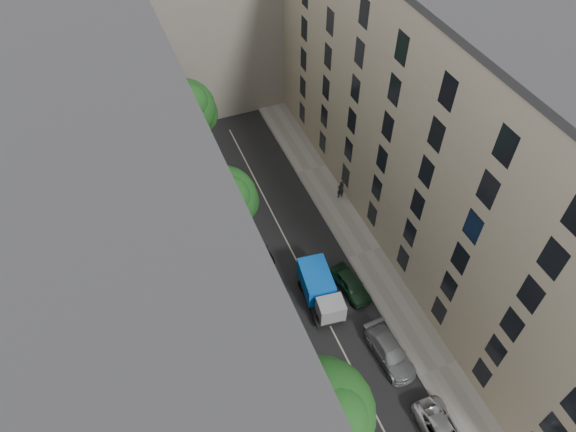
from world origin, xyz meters
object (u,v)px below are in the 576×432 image
car_left_1 (334,419)px  pedestrian (341,189)px  car_left_2 (303,368)px  car_right_1 (390,352)px  tarp_truck (320,289)px  car_left_3 (261,284)px  lamp_post (297,364)px  car_left_5 (228,187)px  tree_near (322,415)px  car_left_4 (256,247)px  tree_far (188,111)px  tree_mid (225,201)px  car_right_2 (350,284)px

car_left_1 → pedestrian: size_ratio=2.22×
car_left_2 → car_right_1: (6.08, -1.11, -0.07)m
tarp_truck → car_left_3: 4.61m
car_left_3 → lamp_post: bearing=-101.5°
pedestrian → car_left_3: bearing=29.6°
car_left_2 → car_left_5: car_left_5 is taller
car_left_5 → tree_near: tree_near is taller
car_left_2 → tree_near: bearing=-111.9°
car_left_4 → tree_far: bearing=91.0°
tarp_truck → tree_near: bearing=-107.6°
lamp_post → pedestrian: size_ratio=3.07×
car_left_4 → tree_far: 13.76m
car_right_1 → tree_mid: 16.29m
car_left_2 → car_left_4: car_left_2 is taller
tree_near → car_left_1: bearing=37.1°
car_left_4 → lamp_post: 12.62m
car_left_1 → car_left_4: size_ratio=0.99×
car_left_3 → tree_near: (-0.90, -12.79, 5.46)m
car_right_1 → pedestrian: pedestrian is taller
car_left_3 → tree_near: size_ratio=0.50×
tarp_truck → tree_near: tree_near is taller
car_right_1 → car_left_4: bearing=111.4°
tree_near → tree_mid: size_ratio=1.15×
car_right_1 → tarp_truck: bearing=109.6°
tree_near → tree_far: (-0.04, 28.85, 0.17)m
tarp_truck → car_left_1: size_ratio=1.27×
car_left_3 → car_right_1: size_ratio=0.96×
car_left_2 → lamp_post: bearing=-142.5°
tree_near → pedestrian: bearing=60.9°
tree_mid → tree_near: bearing=-90.0°
car_left_1 → lamp_post: size_ratio=0.72×
car_left_5 → pedestrian: 10.19m
car_left_4 → car_right_2: car_left_4 is taller
car_left_5 → lamp_post: lamp_post is taller
car_right_1 → pedestrian: (3.60, 15.48, 0.41)m
car_left_3 → tree_far: size_ratio=0.50×
car_left_1 → car_left_5: 22.65m
car_left_5 → car_right_1: (5.60, -19.86, -0.07)m
tarp_truck → car_left_2: 6.20m
car_left_3 → lamp_post: 9.14m
car_left_4 → car_left_3: bearing=-109.5°
car_right_2 → tree_near: bearing=-132.5°
car_left_3 → tree_mid: (-0.90, 5.09, 4.65)m
tree_mid → car_left_1: bearing=-84.1°
car_left_3 → car_left_5: bearing=78.4°
car_right_2 → tree_mid: (-7.30, 7.64, 4.61)m
car_left_4 → tree_far: size_ratio=0.46×
car_right_2 → tree_near: size_ratio=0.44×
car_left_1 → tree_near: size_ratio=0.46×
car_left_4 → pedestrian: 9.74m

